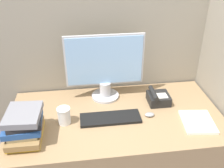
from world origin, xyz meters
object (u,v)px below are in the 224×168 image
object	(u,v)px
mouse	(150,115)
book_stack	(24,125)
coffee_cup	(64,116)
monitor	(105,69)
keyboard	(110,118)
desk_telephone	(158,98)

from	to	relation	value
mouse	book_stack	world-z (taller)	book_stack
coffee_cup	book_stack	bearing A→B (deg)	-154.58
monitor	keyboard	bearing A→B (deg)	-89.48
mouse	desk_telephone	distance (m)	0.20
mouse	book_stack	distance (m)	0.86
monitor	desk_telephone	bearing A→B (deg)	-19.29
keyboard	desk_telephone	xyz separation A→B (m)	(0.40, 0.16, 0.03)
monitor	coffee_cup	distance (m)	0.48
monitor	mouse	world-z (taller)	monitor
monitor	book_stack	xyz separation A→B (m)	(-0.56, -0.41, -0.16)
coffee_cup	monitor	bearing A→B (deg)	42.99
keyboard	desk_telephone	distance (m)	0.43
coffee_cup	mouse	bearing A→B (deg)	-0.32
coffee_cup	desk_telephone	distance (m)	0.73
coffee_cup	book_stack	xyz separation A→B (m)	(-0.24, -0.12, 0.04)
monitor	book_stack	bearing A→B (deg)	-143.70
monitor	desk_telephone	world-z (taller)	monitor
monitor	mouse	size ratio (longest dim) A/B	8.66
coffee_cup	book_stack	distance (m)	0.27
keyboard	coffee_cup	size ratio (longest dim) A/B	3.52
mouse	coffee_cup	bearing A→B (deg)	179.68
mouse	book_stack	bearing A→B (deg)	-172.49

